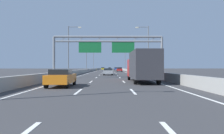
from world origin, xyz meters
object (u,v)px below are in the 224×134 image
Objects in this scene: streetlamp_left_mid at (70,47)px; streetlamp_left_distant at (94,59)px; blue_car at (116,69)px; sign_gantry at (108,46)px; streetlamp_left_far at (87,56)px; red_car at (119,69)px; white_car at (110,69)px; yellow_car at (103,69)px; streetlamp_right_mid at (147,48)px; box_truck at (142,66)px; streetlamp_right_far at (131,56)px; silver_car at (108,71)px; orange_car at (61,78)px; streetlamp_right_distant at (125,59)px.

streetlamp_left_mid and streetlamp_left_distant have the same top height.
blue_car is at bearing 50.25° from streetlamp_left_distant.
streetlamp_left_far is (-7.42, 38.63, 0.57)m from sign_gantry.
sign_gantry is 42.49m from red_car.
yellow_car is at bearing -103.78° from white_car.
box_truck is (-3.70, -17.43, -3.64)m from streetlamp_right_mid.
streetlamp_right_far is at bearing -74.78° from yellow_car.
silver_car is at bearing -105.29° from streetlamp_right_far.
yellow_car is 0.52× the size of box_truck.
streetlamp_left_mid is at bearing 131.28° from sign_gantry.
streetlamp_right_far reaches higher than sign_gantry.
streetlamp_left_distant reaches higher than blue_car.
orange_car is at bearing -90.19° from yellow_car.
sign_gantry is at bearing -131.66° from streetlamp_right_mid.
yellow_car is (-7.16, 36.66, -0.03)m from red_car.
streetlamp_left_mid is 21.05m from box_truck.
streetlamp_right_mid is 2.08× the size of yellow_car.
streetlamp_right_far is 2.04× the size of white_car.
sign_gantry is at bearing -92.53° from blue_car.
streetlamp_right_far is 41.88m from yellow_car.
blue_car reaches higher than orange_car.
streetlamp_right_mid is 71.34m from yellow_car.
streetlamp_right_distant is at bearing -42.41° from yellow_car.
box_truck is at bearing -79.03° from silver_car.
streetlamp_left_mid is 30.18m from streetlamp_left_far.
streetlamp_right_mid reaches higher than box_truck.
red_car reaches higher than yellow_car.
streetlamp_right_far reaches higher than red_car.
streetlamp_left_mid reaches higher than yellow_car.
streetlamp_right_far is at bearing 0.00° from streetlamp_left_far.
streetlamp_right_mid is at bearing -83.61° from red_car.
streetlamp_left_mid is at bearing -95.10° from white_car.
blue_car is 91.07m from box_truck.
red_car is at bearing -78.96° from yellow_car.
streetlamp_left_distant is 14.93m from streetlamp_right_distant.
streetlamp_right_distant is 2.08× the size of yellow_car.
sign_gantry reaches higher than box_truck.
white_car is at bearing 89.85° from silver_car.
yellow_car is at bearing 137.59° from streetlamp_right_distant.
yellow_car is 7.76m from blue_car.
orange_car is at bearing -85.96° from streetlamp_left_far.
sign_gantry is 78.98m from yellow_car.
streetlamp_left_far is 52.75m from orange_car.
streetlamp_right_distant is (0.00, 60.37, 0.00)m from streetlamp_right_mid.
streetlamp_right_far reaches higher than blue_car.
white_car is 0.53× the size of box_truck.
streetlamp_right_far is at bearing 85.56° from box_truck.
streetlamp_right_far is 2.08× the size of yellow_car.
red_car reaches higher than orange_car.
red_car is at bearing 83.06° from silver_car.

